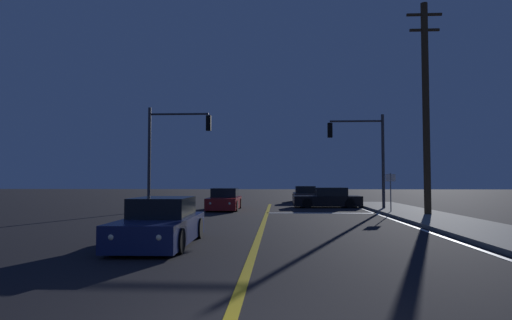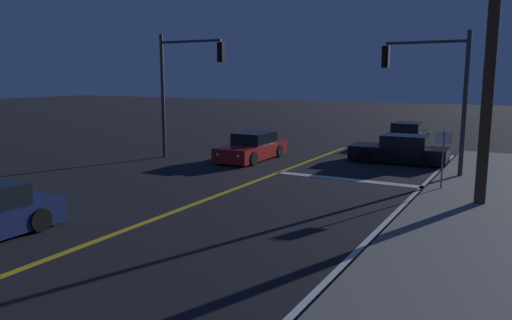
{
  "view_description": "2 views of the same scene",
  "coord_description": "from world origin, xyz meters",
  "px_view_note": "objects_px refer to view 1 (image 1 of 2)",
  "views": [
    {
      "loc": [
        0.64,
        -4.93,
        1.85
      ],
      "look_at": [
        -0.57,
        18.16,
        2.93
      ],
      "focal_mm": 29.88,
      "sensor_mm": 36.0,
      "label": 1
    },
    {
      "loc": [
        9.25,
        0.28,
        4.06
      ],
      "look_at": [
        1.8,
        13.7,
        1.47
      ],
      "focal_mm": 34.53,
      "sensor_mm": 36.0,
      "label": 2
    }
  ],
  "objects_px": {
    "traffic_signal_near_right": "(363,147)",
    "street_sign_corner": "(391,186)",
    "car_mid_block_red": "(225,200)",
    "traffic_signal_far_left": "(171,142)",
    "car_distant_tail_charcoal": "(305,195)",
    "car_lead_oncoming_black": "(328,199)",
    "utility_pole_right": "(426,106)",
    "car_side_waiting_navy": "(161,224)"
  },
  "relations": [
    {
      "from": "traffic_signal_near_right",
      "to": "street_sign_corner",
      "type": "height_order",
      "value": "traffic_signal_near_right"
    },
    {
      "from": "car_mid_block_red",
      "to": "traffic_signal_far_left",
      "type": "height_order",
      "value": "traffic_signal_far_left"
    },
    {
      "from": "car_distant_tail_charcoal",
      "to": "car_lead_oncoming_black",
      "type": "relative_size",
      "value": 0.92
    },
    {
      "from": "car_mid_block_red",
      "to": "traffic_signal_near_right",
      "type": "distance_m",
      "value": 9.14
    },
    {
      "from": "car_lead_oncoming_black",
      "to": "utility_pole_right",
      "type": "bearing_deg",
      "value": -151.8
    },
    {
      "from": "traffic_signal_far_left",
      "to": "street_sign_corner",
      "type": "height_order",
      "value": "traffic_signal_far_left"
    },
    {
      "from": "utility_pole_right",
      "to": "street_sign_corner",
      "type": "distance_m",
      "value": 4.63
    },
    {
      "from": "car_mid_block_red",
      "to": "car_side_waiting_navy",
      "type": "bearing_deg",
      "value": 89.26
    },
    {
      "from": "car_mid_block_red",
      "to": "traffic_signal_far_left",
      "type": "relative_size",
      "value": 0.75
    },
    {
      "from": "car_lead_oncoming_black",
      "to": "traffic_signal_far_left",
      "type": "xyz_separation_m",
      "value": [
        -9.69,
        -4.17,
        3.5
      ]
    },
    {
      "from": "car_side_waiting_navy",
      "to": "car_lead_oncoming_black",
      "type": "xyz_separation_m",
      "value": [
        6.69,
        16.89,
        -0.0
      ]
    },
    {
      "from": "car_lead_oncoming_black",
      "to": "car_mid_block_red",
      "type": "xyz_separation_m",
      "value": [
        -6.66,
        -2.61,
        0.0
      ]
    },
    {
      "from": "car_distant_tail_charcoal",
      "to": "street_sign_corner",
      "type": "relative_size",
      "value": 1.89
    },
    {
      "from": "traffic_signal_far_left",
      "to": "car_distant_tail_charcoal",
      "type": "bearing_deg",
      "value": 52.36
    },
    {
      "from": "car_side_waiting_navy",
      "to": "traffic_signal_near_right",
      "type": "relative_size",
      "value": 0.79
    },
    {
      "from": "car_mid_block_red",
      "to": "car_lead_oncoming_black",
      "type": "bearing_deg",
      "value": -159.26
    },
    {
      "from": "car_distant_tail_charcoal",
      "to": "car_mid_block_red",
      "type": "relative_size",
      "value": 0.91
    },
    {
      "from": "car_lead_oncoming_black",
      "to": "utility_pole_right",
      "type": "relative_size",
      "value": 0.42
    },
    {
      "from": "utility_pole_right",
      "to": "car_distant_tail_charcoal",
      "type": "bearing_deg",
      "value": 110.34
    },
    {
      "from": "car_lead_oncoming_black",
      "to": "street_sign_corner",
      "type": "distance_m",
      "value": 6.28
    },
    {
      "from": "car_distant_tail_charcoal",
      "to": "car_side_waiting_navy",
      "type": "xyz_separation_m",
      "value": [
        -5.59,
        -23.85,
        0.0
      ]
    },
    {
      "from": "car_side_waiting_navy",
      "to": "car_mid_block_red",
      "type": "bearing_deg",
      "value": -91.17
    },
    {
      "from": "utility_pole_right",
      "to": "car_mid_block_red",
      "type": "bearing_deg",
      "value": 157.04
    },
    {
      "from": "car_mid_block_red",
      "to": "traffic_signal_far_left",
      "type": "bearing_deg",
      "value": 26.66
    },
    {
      "from": "car_distant_tail_charcoal",
      "to": "utility_pole_right",
      "type": "height_order",
      "value": "utility_pole_right"
    },
    {
      "from": "car_mid_block_red",
      "to": "street_sign_corner",
      "type": "relative_size",
      "value": 2.08
    },
    {
      "from": "traffic_signal_near_right",
      "to": "street_sign_corner",
      "type": "relative_size",
      "value": 2.64
    },
    {
      "from": "car_mid_block_red",
      "to": "traffic_signal_near_right",
      "type": "bearing_deg",
      "value": 178.28
    },
    {
      "from": "car_side_waiting_navy",
      "to": "utility_pole_right",
      "type": "xyz_separation_m",
      "value": [
        10.83,
        9.7,
        5.02
      ]
    },
    {
      "from": "traffic_signal_far_left",
      "to": "utility_pole_right",
      "type": "distance_m",
      "value": 14.24
    },
    {
      "from": "car_side_waiting_navy",
      "to": "car_lead_oncoming_black",
      "type": "relative_size",
      "value": 1.01
    },
    {
      "from": "car_mid_block_red",
      "to": "utility_pole_right",
      "type": "height_order",
      "value": "utility_pole_right"
    },
    {
      "from": "car_distant_tail_charcoal",
      "to": "traffic_signal_near_right",
      "type": "xyz_separation_m",
      "value": [
        2.96,
        -9.73,
        3.29
      ]
    },
    {
      "from": "car_side_waiting_navy",
      "to": "car_mid_block_red",
      "type": "xyz_separation_m",
      "value": [
        0.03,
        14.28,
        -0.0
      ]
    },
    {
      "from": "traffic_signal_far_left",
      "to": "street_sign_corner",
      "type": "relative_size",
      "value": 2.78
    },
    {
      "from": "traffic_signal_near_right",
      "to": "traffic_signal_far_left",
      "type": "distance_m",
      "value": 11.63
    },
    {
      "from": "car_lead_oncoming_black",
      "to": "traffic_signal_far_left",
      "type": "relative_size",
      "value": 0.74
    },
    {
      "from": "car_side_waiting_navy",
      "to": "traffic_signal_near_right",
      "type": "bearing_deg",
      "value": -122.26
    },
    {
      "from": "car_distant_tail_charcoal",
      "to": "street_sign_corner",
      "type": "xyz_separation_m",
      "value": [
        3.85,
        -12.53,
        0.92
      ]
    },
    {
      "from": "car_side_waiting_navy",
      "to": "car_distant_tail_charcoal",
      "type": "bearing_deg",
      "value": -104.26
    },
    {
      "from": "car_distant_tail_charcoal",
      "to": "street_sign_corner",
      "type": "height_order",
      "value": "street_sign_corner"
    },
    {
      "from": "car_side_waiting_navy",
      "to": "utility_pole_right",
      "type": "height_order",
      "value": "utility_pole_right"
    }
  ]
}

